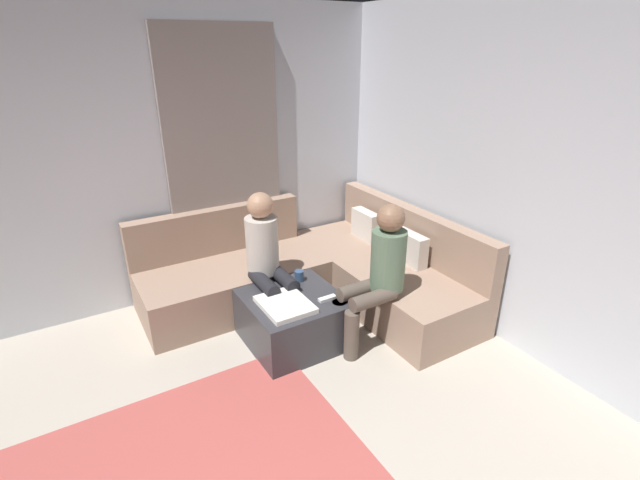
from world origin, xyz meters
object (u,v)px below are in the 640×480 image
(sectional_couch, at_px, (318,273))
(ottoman, at_px, (293,319))
(coffee_mug, at_px, (299,276))
(game_remote, at_px, (327,298))
(person_on_couch_back, at_px, (378,271))
(person_on_couch_side, at_px, (267,257))

(sectional_couch, distance_m, ottoman, 0.73)
(sectional_couch, bearing_deg, coffee_mug, -52.40)
(sectional_couch, xyz_separation_m, coffee_mug, (0.27, -0.35, 0.19))
(ottoman, xyz_separation_m, game_remote, (0.18, 0.22, 0.22))
(game_remote, distance_m, person_on_couch_back, 0.46)
(person_on_couch_back, bearing_deg, game_remote, 64.99)
(sectional_couch, bearing_deg, ottoman, -47.29)
(person_on_couch_back, relative_size, person_on_couch_side, 1.00)
(game_remote, xyz_separation_m, person_on_couch_back, (0.17, 0.37, 0.23))
(ottoman, distance_m, coffee_mug, 0.38)
(ottoman, xyz_separation_m, person_on_couch_back, (0.35, 0.59, 0.45))
(game_remote, bearing_deg, person_on_couch_side, -152.28)
(sectional_couch, xyz_separation_m, person_on_couch_back, (0.84, 0.06, 0.38))
(coffee_mug, height_order, game_remote, coffee_mug)
(sectional_couch, relative_size, game_remote, 17.00)
(game_remote, height_order, person_on_couch_side, person_on_couch_side)
(coffee_mug, relative_size, person_on_couch_back, 0.08)
(ottoman, xyz_separation_m, person_on_couch_side, (-0.34, -0.06, 0.45))
(ottoman, bearing_deg, coffee_mug, 140.71)
(sectional_couch, relative_size, coffee_mug, 26.84)
(ottoman, distance_m, person_on_couch_side, 0.57)
(ottoman, relative_size, person_on_couch_back, 0.63)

